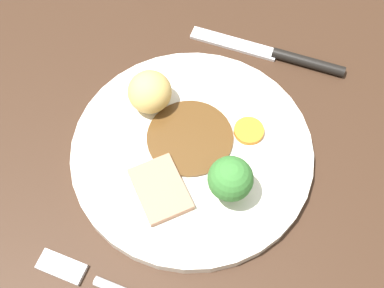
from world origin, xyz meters
The scene contains 9 objects.
dining_table centered at (0.00, 0.00, 1.80)cm, with size 120.00×84.00×3.60cm, color #382316.
dinner_plate centered at (2.85, -0.73, 4.30)cm, with size 25.02×25.02×1.40cm, color silver.
gravy_pool centered at (3.86, -0.08, 5.15)cm, with size 9.01×9.01×0.30cm, color #563819.
meat_slice_main centered at (-2.73, 0.11, 5.40)cm, with size 6.30×4.53×0.80cm, color tan.
roast_potato_left centered at (5.91, 5.67, 7.19)cm, with size 4.66×4.61×4.38cm, color #D8B260.
carrot_coin_front centered at (7.19, -5.21, 5.29)cm, with size 3.14×3.14×0.59cm, color orange.
broccoli_floret centered at (0.04, -6.07, 8.18)cm, with size 4.32×4.32×5.43cm.
fork centered at (-12.84, 0.18, 3.99)cm, with size 2.63×15.32×0.90cm.
knife centered at (18.94, -4.39, 4.05)cm, with size 3.40×18.55×1.20cm.
Camera 1 is at (-18.77, -11.24, 50.28)cm, focal length 46.65 mm.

